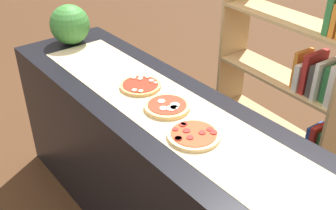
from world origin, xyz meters
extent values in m
cube|color=black|center=(0.00, 0.00, 0.45)|extent=(2.46, 0.63, 0.90)
cube|color=tan|center=(0.00, 0.00, 0.90)|extent=(1.98, 0.40, 0.00)
cylinder|color=tan|center=(-0.26, 0.02, 0.91)|extent=(0.22, 0.22, 0.02)
cylinder|color=#AD2314|center=(-0.26, 0.02, 0.93)|extent=(0.19, 0.19, 0.00)
cylinder|color=#C6B28E|center=(-0.19, -0.03, 0.93)|extent=(0.03, 0.03, 0.01)
cylinder|color=#C6B28E|center=(-0.21, 0.09, 0.93)|extent=(0.02, 0.02, 0.01)
cylinder|color=#C6B28E|center=(-0.22, -0.05, 0.93)|extent=(0.03, 0.03, 0.01)
cylinder|color=#C6B28E|center=(-0.25, 0.08, 0.93)|extent=(0.03, 0.03, 0.01)
cylinder|color=#C6B28E|center=(-0.31, 0.05, 0.93)|extent=(0.03, 0.03, 0.01)
cylinder|color=#C6B28E|center=(-0.34, 0.03, 0.93)|extent=(0.03, 0.03, 0.01)
cylinder|color=#C6B28E|center=(-0.32, 0.07, 0.93)|extent=(0.03, 0.03, 0.01)
cylinder|color=#C6B28E|center=(-0.30, 0.09, 0.93)|extent=(0.03, 0.03, 0.01)
cylinder|color=#DBB26B|center=(0.00, -0.01, 0.92)|extent=(0.23, 0.23, 0.02)
cylinder|color=red|center=(0.00, -0.01, 0.93)|extent=(0.19, 0.19, 0.00)
cylinder|color=#EFE5CC|center=(0.05, 0.00, 0.93)|extent=(0.04, 0.04, 0.00)
cylinder|color=#EFE5CC|center=(-0.04, -0.01, 0.93)|extent=(0.04, 0.04, 0.00)
cylinder|color=#EFE5CC|center=(0.02, -0.04, 0.93)|extent=(0.04, 0.04, 0.00)
cylinder|color=#EFE5CC|center=(0.03, 0.02, 0.93)|extent=(0.05, 0.05, 0.00)
cylinder|color=#EFE5CC|center=(0.04, -0.02, 0.93)|extent=(0.05, 0.05, 0.00)
cylinder|color=#E5C17F|center=(0.26, -0.06, 0.91)|extent=(0.24, 0.24, 0.02)
cylinder|color=red|center=(0.26, -0.06, 0.92)|extent=(0.20, 0.20, 0.00)
cylinder|color=maroon|center=(0.19, -0.11, 0.93)|extent=(0.03, 0.03, 0.00)
cylinder|color=maroon|center=(0.25, -0.14, 0.93)|extent=(0.03, 0.03, 0.00)
cylinder|color=maroon|center=(0.28, 0.01, 0.93)|extent=(0.03, 0.03, 0.00)
cylinder|color=maroon|center=(0.18, -0.05, 0.93)|extent=(0.03, 0.03, 0.00)
cylinder|color=maroon|center=(0.23, -0.08, 0.93)|extent=(0.03, 0.03, 0.00)
cylinder|color=maroon|center=(0.25, -0.14, 0.93)|extent=(0.03, 0.03, 0.00)
cylinder|color=maroon|center=(0.31, 0.01, 0.93)|extent=(0.03, 0.03, 0.00)
cylinder|color=maroon|center=(0.18, -0.06, 0.93)|extent=(0.03, 0.03, 0.00)
cylinder|color=maroon|center=(0.28, -0.10, 0.93)|extent=(0.03, 0.03, 0.00)
cylinder|color=maroon|center=(0.28, -0.03, 0.93)|extent=(0.03, 0.03, 0.00)
sphere|color=#387A33|center=(-1.06, 0.02, 1.03)|extent=(0.26, 0.26, 0.26)
cube|color=tan|center=(-0.45, 0.96, 0.78)|extent=(0.04, 0.25, 1.55)
cube|color=tan|center=(0.00, 0.92, 0.01)|extent=(0.89, 0.32, 0.02)
cube|color=gold|center=(0.40, 0.89, 0.14)|extent=(0.06, 0.21, 0.24)
cube|color=#753384|center=(0.36, 0.90, 0.13)|extent=(0.05, 0.22, 0.22)
cube|color=orange|center=(0.31, 0.90, 0.14)|extent=(0.05, 0.17, 0.25)
cube|color=#47423D|center=(0.27, 0.90, 0.11)|extent=(0.04, 0.19, 0.18)
cube|color=orange|center=(0.23, 0.91, 0.12)|extent=(0.04, 0.21, 0.20)
cube|color=gold|center=(0.19, 0.91, 0.14)|extent=(0.04, 0.17, 0.24)
cube|color=gold|center=(0.15, 0.91, 0.10)|extent=(0.04, 0.20, 0.16)
cube|color=tan|center=(0.00, 0.92, 0.39)|extent=(0.89, 0.32, 0.02)
cube|color=#2D753D|center=(0.40, 0.89, 0.50)|extent=(0.05, 0.15, 0.19)
cube|color=#B22823|center=(0.36, 0.90, 0.51)|extent=(0.05, 0.21, 0.22)
cube|color=#234799|center=(0.32, 0.90, 0.49)|extent=(0.05, 0.14, 0.18)
cube|color=tan|center=(0.00, 0.92, 0.78)|extent=(0.89, 0.32, 0.02)
cube|color=#2D753D|center=(0.35, 0.90, 0.89)|extent=(0.05, 0.15, 0.21)
cube|color=silver|center=(0.31, 0.90, 0.90)|extent=(0.04, 0.22, 0.23)
cube|color=#47423D|center=(0.27, 0.90, 0.88)|extent=(0.06, 0.18, 0.20)
cube|color=#B22823|center=(0.22, 0.91, 0.91)|extent=(0.05, 0.19, 0.24)
cube|color=silver|center=(0.18, 0.91, 0.87)|extent=(0.05, 0.21, 0.17)
cube|color=orange|center=(0.14, 0.91, 0.90)|extent=(0.04, 0.15, 0.23)
cube|color=tan|center=(0.00, 0.92, 1.16)|extent=(0.89, 0.32, 0.02)
camera|label=1|loc=(1.32, -1.06, 1.95)|focal=42.86mm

